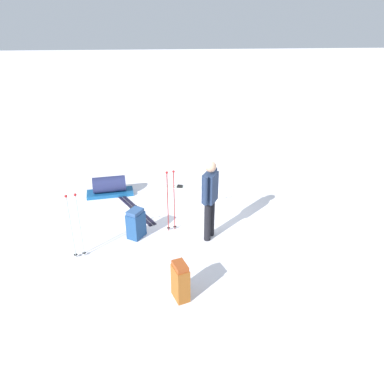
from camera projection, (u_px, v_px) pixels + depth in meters
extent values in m
plane|color=white|center=(192.00, 220.00, 8.41)|extent=(80.00, 80.00, 0.00)
cylinder|color=black|center=(211.00, 217.00, 7.66)|extent=(0.14, 0.14, 0.85)
cylinder|color=black|center=(208.00, 222.00, 7.50)|extent=(0.14, 0.14, 0.85)
cube|color=#1D2B48|center=(210.00, 188.00, 7.26)|extent=(0.36, 0.40, 0.60)
cylinder|color=#1D2B48|center=(215.00, 181.00, 7.44)|extent=(0.09, 0.09, 0.58)
cylinder|color=#1D2B48|center=(205.00, 191.00, 7.05)|extent=(0.09, 0.09, 0.58)
sphere|color=tan|center=(211.00, 167.00, 7.06)|extent=(0.22, 0.22, 0.22)
cube|color=silver|center=(179.00, 188.00, 9.88)|extent=(1.68, 0.45, 0.02)
cube|color=black|center=(179.00, 187.00, 9.87)|extent=(0.15, 0.09, 0.03)
cube|color=silver|center=(180.00, 186.00, 9.97)|extent=(1.68, 0.45, 0.02)
cube|color=black|center=(180.00, 186.00, 9.96)|extent=(0.15, 0.09, 0.03)
cube|color=black|center=(133.00, 209.00, 8.82)|extent=(0.95, 1.61, 0.02)
cube|color=black|center=(133.00, 208.00, 8.81)|extent=(0.12, 0.15, 0.03)
cube|color=black|center=(137.00, 208.00, 8.87)|extent=(0.95, 1.61, 0.02)
cube|color=black|center=(137.00, 207.00, 8.86)|extent=(0.12, 0.15, 0.03)
cube|color=navy|center=(136.00, 225.00, 7.67)|extent=(0.41, 0.44, 0.55)
cube|color=navy|center=(135.00, 212.00, 7.53)|extent=(0.37, 0.39, 0.08)
cube|color=#92511D|center=(180.00, 283.00, 6.01)|extent=(0.31, 0.39, 0.60)
cube|color=#9B421B|center=(180.00, 266.00, 5.86)|extent=(0.28, 0.35, 0.08)
cylinder|color=maroon|center=(174.00, 202.00, 7.76)|extent=(0.02, 0.02, 1.32)
sphere|color=#A51919|center=(173.00, 172.00, 7.45)|extent=(0.05, 0.05, 0.05)
cylinder|color=black|center=(175.00, 227.00, 8.03)|extent=(0.07, 0.07, 0.01)
cylinder|color=maroon|center=(168.00, 203.00, 7.71)|extent=(0.02, 0.02, 1.32)
sphere|color=#A51919|center=(167.00, 173.00, 7.41)|extent=(0.05, 0.05, 0.05)
cylinder|color=black|center=(169.00, 228.00, 7.98)|extent=(0.07, 0.07, 0.01)
cylinder|color=#AEBDBF|center=(80.00, 227.00, 6.90)|extent=(0.02, 0.02, 1.29)
sphere|color=#A51919|center=(75.00, 195.00, 6.61)|extent=(0.05, 0.05, 0.05)
cylinder|color=black|center=(84.00, 253.00, 7.16)|extent=(0.07, 0.07, 0.01)
cylinder|color=#AEBDBF|center=(71.00, 229.00, 6.85)|extent=(0.02, 0.02, 1.29)
sphere|color=#A51919|center=(66.00, 196.00, 6.55)|extent=(0.05, 0.05, 0.05)
cylinder|color=black|center=(76.00, 255.00, 7.11)|extent=(0.07, 0.07, 0.01)
cube|color=navy|center=(110.00, 193.00, 9.53)|extent=(1.21, 0.61, 0.09)
cylinder|color=#22274F|center=(109.00, 184.00, 9.43)|extent=(0.86, 0.51, 0.40)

